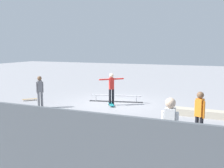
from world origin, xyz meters
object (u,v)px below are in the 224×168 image
object	(u,v)px
grind_rail	(116,99)
loose_skateboard_natural	(30,99)
skate_ledge	(204,113)
skateboard_main	(111,104)
bystander_grey_shirt	(40,90)
bystander_white_shirt	(170,130)
bystander_orange_shirt	(200,113)
skater_main	(111,87)

from	to	relation	value
grind_rail	loose_skateboard_natural	xyz separation A→B (m)	(4.34, 1.51, -0.08)
grind_rail	skate_ledge	xyz separation A→B (m)	(-4.49, 1.37, -0.02)
grind_rail	skateboard_main	bearing A→B (deg)	86.04
skateboard_main	loose_skateboard_natural	xyz separation A→B (m)	(4.50, 0.52, 0.00)
grind_rail	skate_ledge	bearing A→B (deg)	149.67
grind_rail	bystander_grey_shirt	bearing A→B (deg)	31.07
loose_skateboard_natural	skateboard_main	bearing A→B (deg)	140.75
skateboard_main	bystander_white_shirt	size ratio (longest dim) A/B	0.45
skateboard_main	grind_rail	bearing A→B (deg)	158.23
skateboard_main	bystander_grey_shirt	xyz separation A→B (m)	(2.90, 1.68, 0.77)
skateboard_main	bystander_orange_shirt	distance (m)	5.62
skate_ledge	bystander_white_shirt	distance (m)	5.51
skate_ledge	skateboard_main	size ratio (longest dim) A/B	3.09
skate_ledge	bystander_white_shirt	world-z (taller)	bystander_white_shirt
bystander_grey_shirt	bystander_white_shirt	xyz separation A→B (m)	(-6.86, 4.12, 0.13)
grind_rail	skate_ledge	size ratio (longest dim) A/B	1.15
skater_main	bystander_orange_shirt	bearing A→B (deg)	-83.18
grind_rail	bystander_white_shirt	xyz separation A→B (m)	(-4.12, 6.80, 0.82)
loose_skateboard_natural	bystander_orange_shirt	bearing A→B (deg)	116.11
grind_rail	skateboard_main	world-z (taller)	grind_rail
loose_skateboard_natural	bystander_white_shirt	bearing A→B (deg)	102.21
bystander_white_shirt	bystander_orange_shirt	world-z (taller)	bystander_white_shirt
grind_rail	skate_ledge	world-z (taller)	grind_rail
skater_main	bystander_grey_shirt	size ratio (longest dim) A/B	1.05
skater_main	bystander_orange_shirt	size ratio (longest dim) A/B	1.03
skateboard_main	bystander_orange_shirt	world-z (taller)	bystander_orange_shirt
grind_rail	loose_skateboard_natural	bearing A→B (deg)	5.88
skater_main	bystander_white_shirt	distance (m)	7.17
skater_main	skateboard_main	size ratio (longest dim) A/B	2.00
grind_rail	skateboard_main	size ratio (longest dim) A/B	3.56
bystander_white_shirt	bystander_orange_shirt	size ratio (longest dim) A/B	1.13
grind_rail	bystander_orange_shirt	distance (m)	6.39
skate_ledge	skater_main	xyz separation A→B (m)	(4.36, -0.51, 0.77)
skater_main	grind_rail	bearing A→B (deg)	54.00
grind_rail	loose_skateboard_natural	size ratio (longest dim) A/B	3.94
skate_ledge	bystander_white_shirt	xyz separation A→B (m)	(0.37, 5.43, 0.84)
bystander_white_shirt	skateboard_main	bearing A→B (deg)	-58.43
skateboard_main	bystander_white_shirt	xyz separation A→B (m)	(-3.96, 5.81, 0.91)
grind_rail	bystander_grey_shirt	xyz separation A→B (m)	(2.74, 2.68, 0.69)
skateboard_main	bystander_white_shirt	distance (m)	7.08
skater_main	loose_skateboard_natural	world-z (taller)	skater_main
grind_rail	skater_main	world-z (taller)	skater_main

